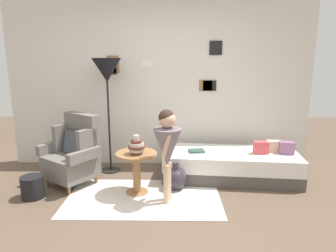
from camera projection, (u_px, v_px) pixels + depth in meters
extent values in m
plane|color=brown|center=(153.00, 223.00, 3.19)|extent=(12.00, 12.00, 0.00)
cube|color=silver|center=(160.00, 85.00, 4.81)|extent=(4.80, 0.10, 2.60)
cube|color=olive|center=(206.00, 85.00, 4.75)|extent=(0.21, 0.02, 0.18)
cube|color=#AEAEA4|center=(206.00, 85.00, 4.75)|extent=(0.16, 0.01, 0.14)
cube|color=olive|center=(113.00, 64.00, 4.70)|extent=(0.19, 0.02, 0.26)
cube|color=slate|center=(113.00, 64.00, 4.70)|extent=(0.15, 0.01, 0.20)
cube|color=white|center=(147.00, 63.00, 4.69)|extent=(0.17, 0.02, 0.11)
cube|color=#B2B2A8|center=(147.00, 63.00, 4.69)|extent=(0.13, 0.01, 0.09)
cube|color=black|center=(111.00, 68.00, 4.71)|extent=(0.17, 0.02, 0.19)
cube|color=#A6A69F|center=(111.00, 68.00, 4.71)|extent=(0.13, 0.01, 0.15)
cube|color=black|center=(209.00, 86.00, 4.75)|extent=(0.21, 0.02, 0.16)
cube|color=slate|center=(209.00, 86.00, 4.75)|extent=(0.16, 0.01, 0.13)
cube|color=black|center=(216.00, 48.00, 4.62)|extent=(0.19, 0.02, 0.21)
cube|color=silver|center=(216.00, 48.00, 4.62)|extent=(0.15, 0.01, 0.17)
cube|color=silver|center=(144.00, 198.00, 3.78)|extent=(1.91, 1.11, 0.01)
cylinder|color=olive|center=(47.00, 181.00, 4.14)|extent=(0.04, 0.04, 0.12)
cylinder|color=olive|center=(69.00, 190.00, 3.86)|extent=(0.04, 0.04, 0.12)
cylinder|color=olive|center=(74.00, 172.00, 4.49)|extent=(0.04, 0.04, 0.12)
cylinder|color=olive|center=(96.00, 179.00, 4.22)|extent=(0.04, 0.04, 0.12)
cube|color=slate|center=(71.00, 166.00, 4.13)|extent=(0.81, 0.80, 0.30)
cube|color=slate|center=(82.00, 133.00, 4.22)|extent=(0.57, 0.46, 0.55)
cube|color=slate|center=(63.00, 138.00, 4.28)|extent=(0.24, 0.30, 0.39)
cube|color=slate|center=(87.00, 143.00, 3.99)|extent=(0.24, 0.30, 0.39)
cube|color=slate|center=(54.00, 147.00, 4.26)|extent=(0.36, 0.46, 0.14)
cube|color=slate|center=(84.00, 156.00, 3.88)|extent=(0.36, 0.46, 0.14)
cube|color=#474C56|center=(75.00, 143.00, 4.14)|extent=(0.39, 0.34, 0.33)
cube|color=#4C4742|center=(230.00, 172.00, 4.40)|extent=(1.97, 0.98, 0.18)
cube|color=white|center=(230.00, 159.00, 4.36)|extent=(1.97, 0.98, 0.22)
cube|color=gray|center=(287.00, 148.00, 4.23)|extent=(0.23, 0.16, 0.17)
cube|color=beige|center=(274.00, 146.00, 4.33)|extent=(0.21, 0.13, 0.16)
cube|color=#D64C56|center=(261.00, 148.00, 4.24)|extent=(0.20, 0.12, 0.17)
cylinder|color=#9E7042|center=(137.00, 192.00, 3.93)|extent=(0.29, 0.29, 0.02)
cylinder|color=#9E7042|center=(137.00, 173.00, 3.87)|extent=(0.10, 0.10, 0.50)
cylinder|color=#9E7042|center=(136.00, 154.00, 3.81)|extent=(0.53, 0.53, 0.03)
cylinder|color=brown|center=(137.00, 152.00, 3.76)|extent=(0.15, 0.15, 0.04)
cylinder|color=silver|center=(137.00, 150.00, 3.75)|extent=(0.18, 0.18, 0.04)
cylinder|color=brown|center=(136.00, 147.00, 3.74)|extent=(0.21, 0.21, 0.04)
cylinder|color=silver|center=(136.00, 144.00, 3.73)|extent=(0.18, 0.18, 0.04)
cylinder|color=brown|center=(136.00, 141.00, 3.73)|extent=(0.15, 0.15, 0.04)
cylinder|color=silver|center=(136.00, 138.00, 3.72)|extent=(0.07, 0.07, 0.06)
cylinder|color=black|center=(111.00, 170.00, 4.70)|extent=(0.28, 0.28, 0.02)
cylinder|color=black|center=(109.00, 119.00, 4.52)|extent=(0.03, 0.03, 1.62)
cone|color=black|center=(107.00, 70.00, 4.37)|extent=(0.43, 0.43, 0.35)
cylinder|color=#D8AD8E|center=(166.00, 185.00, 3.59)|extent=(0.07, 0.07, 0.49)
cylinder|color=#D8AD8E|center=(168.00, 181.00, 3.68)|extent=(0.07, 0.07, 0.49)
cone|color=slate|center=(167.00, 148.00, 3.54)|extent=(0.34, 0.34, 0.46)
cylinder|color=slate|center=(167.00, 135.00, 3.50)|extent=(0.17, 0.17, 0.18)
cylinder|color=#D8AD8E|center=(166.00, 145.00, 3.40)|extent=(0.14, 0.08, 0.31)
cylinder|color=#D8AD8E|center=(171.00, 140.00, 3.63)|extent=(0.14, 0.08, 0.31)
sphere|color=#D8AD8E|center=(167.00, 120.00, 3.46)|extent=(0.20, 0.20, 0.20)
sphere|color=#38281E|center=(166.00, 117.00, 3.46)|extent=(0.19, 0.19, 0.19)
cube|color=#345248|center=(196.00, 151.00, 4.32)|extent=(0.24, 0.19, 0.03)
sphere|color=#332D38|center=(176.00, 179.00, 4.00)|extent=(0.29, 0.29, 0.29)
cylinder|color=#332D38|center=(176.00, 166.00, 3.96)|extent=(0.08, 0.08, 0.09)
cylinder|color=black|center=(33.00, 187.00, 3.77)|extent=(0.28, 0.28, 0.28)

